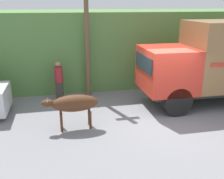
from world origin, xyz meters
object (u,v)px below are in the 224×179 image
cargo_truck (224,60)px  brown_cow (74,104)px  utility_pole (87,25)px  pedestrian_on_hill (59,79)px

cargo_truck → brown_cow: size_ratio=3.47×
cargo_truck → utility_pole: (-5.54, 2.14, 1.37)m
cargo_truck → brown_cow: (-6.46, -1.26, -0.99)m
brown_cow → utility_pole: 4.24m
pedestrian_on_hill → utility_pole: utility_pole is taller
pedestrian_on_hill → brown_cow: bearing=104.8°
pedestrian_on_hill → cargo_truck: bearing=171.7°
brown_cow → pedestrian_on_hill: 3.17m
utility_pole → brown_cow: bearing=-105.1°
cargo_truck → pedestrian_on_hill: (-6.89, 1.88, -0.96)m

